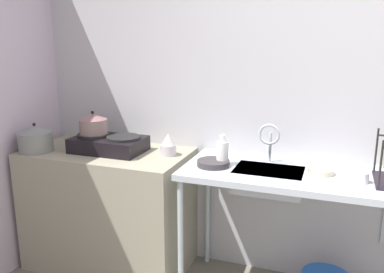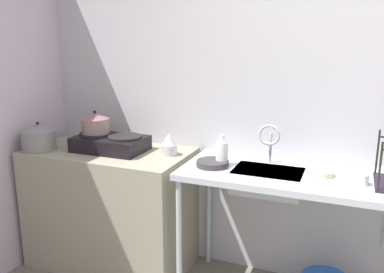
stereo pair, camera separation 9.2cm
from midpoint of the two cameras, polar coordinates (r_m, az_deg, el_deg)
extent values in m
cube|color=#B4B4B8|center=(2.82, 23.99, 2.73)|extent=(5.50, 0.10, 2.45)
cube|color=gray|center=(3.15, -10.66, -9.91)|extent=(1.20, 0.64, 0.91)
cube|color=#B3BEC6|center=(2.55, 16.47, -5.51)|extent=(1.49, 0.64, 0.04)
cylinder|color=#AEBCBF|center=(2.64, -0.83, -15.03)|extent=(0.04, 0.04, 0.87)
cylinder|color=#ACC5C5|center=(3.11, 3.26, -10.42)|extent=(0.04, 0.04, 0.87)
cube|color=black|center=(2.97, -10.68, -1.01)|extent=(0.51, 0.32, 0.11)
cylinder|color=black|center=(3.03, -12.69, 0.35)|extent=(0.24, 0.24, 0.02)
cylinder|color=black|center=(2.89, -8.68, -0.07)|extent=(0.24, 0.24, 0.02)
cylinder|color=gray|center=(3.01, -12.75, 1.50)|extent=(0.20, 0.20, 0.11)
cone|color=#8A6062|center=(3.00, -12.83, 2.85)|extent=(0.21, 0.21, 0.04)
sphere|color=black|center=(2.99, -12.86, 3.44)|extent=(0.02, 0.02, 0.02)
cylinder|color=slate|center=(3.13, -20.20, -0.52)|extent=(0.24, 0.24, 0.14)
cone|color=slate|center=(3.11, -20.35, 1.15)|extent=(0.25, 0.25, 0.04)
sphere|color=black|center=(3.11, -20.40, 1.77)|extent=(0.02, 0.02, 0.02)
cylinder|color=#BFB7C0|center=(2.81, -2.36, -1.92)|extent=(0.11, 0.11, 0.08)
cone|color=#BFB7C0|center=(2.79, -2.38, -0.37)|extent=(0.11, 0.11, 0.08)
cube|color=#B3BEC6|center=(2.57, 11.75, -6.23)|extent=(0.43, 0.29, 0.14)
cylinder|color=#B3BEC6|center=(2.69, 12.09, -1.59)|extent=(0.02, 0.02, 0.20)
torus|color=#B3BEC6|center=(2.61, 11.96, 0.21)|extent=(0.14, 0.02, 0.14)
cylinder|color=#363134|center=(2.58, 3.99, -3.85)|extent=(0.21, 0.21, 0.04)
cylinder|color=black|center=(2.34, 26.24, -3.99)|extent=(0.01, 0.01, 0.28)
cylinder|color=black|center=(2.64, 25.84, -2.08)|extent=(0.01, 0.01, 0.28)
cylinder|color=white|center=(2.46, 23.99, -5.62)|extent=(0.08, 0.08, 0.06)
cylinder|color=beige|center=(2.54, 18.83, -4.90)|extent=(0.15, 0.15, 0.04)
cylinder|color=white|center=(2.58, 5.31, -2.47)|extent=(0.08, 0.08, 0.16)
cylinder|color=white|center=(2.56, 5.36, -0.28)|extent=(0.04, 0.04, 0.05)
camera|label=1|loc=(0.05, -89.01, 0.24)|focal=37.41mm
camera|label=2|loc=(0.05, 90.99, -0.24)|focal=37.41mm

